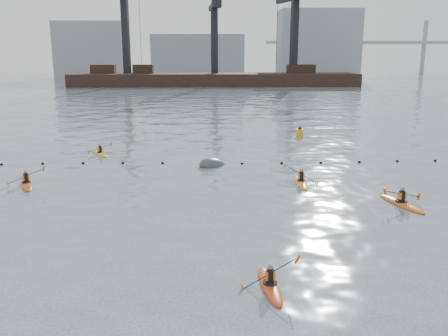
{
  "coord_description": "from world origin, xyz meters",
  "views": [
    {
      "loc": [
        -1.45,
        -12.42,
        8.15
      ],
      "look_at": [
        -0.76,
        9.53,
        2.8
      ],
      "focal_mm": 38.0,
      "sensor_mm": 36.0,
      "label": 1
    }
  ],
  "objects_px": {
    "kayaker_3": "(301,182)",
    "nav_buoy": "(300,133)",
    "kayaker_2": "(27,184)",
    "kayaker_0": "(270,284)",
    "kayaker_4": "(401,203)",
    "mooring_buoy": "(212,166)",
    "kayaker_5": "(100,153)"
  },
  "relations": [
    {
      "from": "kayaker_5",
      "to": "mooring_buoy",
      "type": "relative_size",
      "value": 1.3
    },
    {
      "from": "kayaker_2",
      "to": "mooring_buoy",
      "type": "bearing_deg",
      "value": -0.83
    },
    {
      "from": "mooring_buoy",
      "to": "kayaker_2",
      "type": "bearing_deg",
      "value": -157.02
    },
    {
      "from": "kayaker_5",
      "to": "mooring_buoy",
      "type": "bearing_deg",
      "value": -56.53
    },
    {
      "from": "kayaker_0",
      "to": "nav_buoy",
      "type": "xyz_separation_m",
      "value": [
        6.89,
        31.02,
        0.3
      ]
    },
    {
      "from": "kayaker_2",
      "to": "kayaker_5",
      "type": "height_order",
      "value": "kayaker_2"
    },
    {
      "from": "kayaker_3",
      "to": "kayaker_4",
      "type": "xyz_separation_m",
      "value": [
        4.69,
        -4.57,
        0.01
      ]
    },
    {
      "from": "kayaker_4",
      "to": "mooring_buoy",
      "type": "xyz_separation_m",
      "value": [
        -10.35,
        9.69,
        -0.11
      ]
    },
    {
      "from": "kayaker_0",
      "to": "nav_buoy",
      "type": "relative_size",
      "value": 2.38
    },
    {
      "from": "kayaker_4",
      "to": "kayaker_5",
      "type": "bearing_deg",
      "value": -52.94
    },
    {
      "from": "kayaker_3",
      "to": "kayaker_5",
      "type": "xyz_separation_m",
      "value": [
        -14.89,
        9.41,
        -0.01
      ]
    },
    {
      "from": "kayaker_3",
      "to": "nav_buoy",
      "type": "xyz_separation_m",
      "value": [
        3.15,
        17.27,
        0.29
      ]
    },
    {
      "from": "kayaker_0",
      "to": "kayaker_2",
      "type": "xyz_separation_m",
      "value": [
        -13.72,
        13.86,
        0.01
      ]
    },
    {
      "from": "kayaker_4",
      "to": "nav_buoy",
      "type": "height_order",
      "value": "nav_buoy"
    },
    {
      "from": "kayaker_3",
      "to": "kayaker_5",
      "type": "height_order",
      "value": "kayaker_3"
    },
    {
      "from": "kayaker_2",
      "to": "kayaker_3",
      "type": "xyz_separation_m",
      "value": [
        17.46,
        -0.11,
        -0.0
      ]
    },
    {
      "from": "kayaker_0",
      "to": "mooring_buoy",
      "type": "distance_m",
      "value": 18.96
    },
    {
      "from": "kayaker_2",
      "to": "kayaker_5",
      "type": "xyz_separation_m",
      "value": [
        2.58,
        9.3,
        -0.01
      ]
    },
    {
      "from": "nav_buoy",
      "to": "kayaker_2",
      "type": "bearing_deg",
      "value": -140.22
    },
    {
      "from": "mooring_buoy",
      "to": "nav_buoy",
      "type": "distance_m",
      "value": 15.02
    },
    {
      "from": "kayaker_3",
      "to": "kayaker_4",
      "type": "distance_m",
      "value": 6.55
    },
    {
      "from": "kayaker_3",
      "to": "mooring_buoy",
      "type": "xyz_separation_m",
      "value": [
        -5.66,
        5.12,
        -0.1
      ]
    },
    {
      "from": "kayaker_5",
      "to": "kayaker_4",
      "type": "bearing_deg",
      "value": -67.12
    },
    {
      "from": "kayaker_3",
      "to": "kayaker_4",
      "type": "height_order",
      "value": "kayaker_3"
    },
    {
      "from": "kayaker_3",
      "to": "kayaker_5",
      "type": "relative_size",
      "value": 1.17
    },
    {
      "from": "kayaker_0",
      "to": "kayaker_4",
      "type": "distance_m",
      "value": 12.46
    },
    {
      "from": "kayaker_0",
      "to": "kayaker_3",
      "type": "relative_size",
      "value": 0.9
    },
    {
      "from": "kayaker_0",
      "to": "mooring_buoy",
      "type": "bearing_deg",
      "value": 90.92
    },
    {
      "from": "nav_buoy",
      "to": "kayaker_3",
      "type": "bearing_deg",
      "value": -100.34
    },
    {
      "from": "kayaker_0",
      "to": "kayaker_4",
      "type": "height_order",
      "value": "kayaker_0"
    },
    {
      "from": "kayaker_2",
      "to": "mooring_buoy",
      "type": "relative_size",
      "value": 1.5
    },
    {
      "from": "kayaker_2",
      "to": "nav_buoy",
      "type": "xyz_separation_m",
      "value": [
        20.61,
        17.16,
        0.29
      ]
    }
  ]
}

